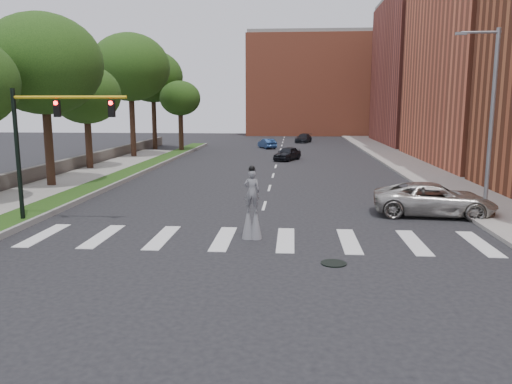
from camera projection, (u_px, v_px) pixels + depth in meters
The scene contains 21 objects.
ground_plane at pixel (253, 246), 19.54m from camera, with size 160.00×160.00×0.00m, color black.
grass_median at pixel (130, 173), 40.01m from camera, with size 2.00×60.00×0.25m, color #1D3D11.
median_curb at pixel (143, 173), 39.93m from camera, with size 0.20×60.00×0.28m, color gray.
sidewalk_left at pixel (29, 194), 30.41m from camera, with size 4.00×60.00×0.18m, color gray.
sidewalk_right at pixel (419, 168), 43.18m from camera, with size 5.00×90.00×0.18m, color gray.
stone_wall at pixel (74, 164), 42.30m from camera, with size 0.50×56.00×1.10m, color #504B45.
manhole at pixel (334, 263), 17.36m from camera, with size 0.90×0.90×0.04m, color black.
building_far at pixel (441, 72), 69.28m from camera, with size 16.00×22.00×20.00m, color brown.
building_backdrop at pixel (317, 86), 94.20m from camera, with size 26.00×14.00×18.00m, color #C45C3D.
streetlight at pixel (490, 117), 23.80m from camera, with size 2.05×0.20×9.00m.
traffic_signal at pixel (42, 134), 22.49m from camera, with size 5.30×0.23×6.20m.
stilt_performer at pixel (252, 210), 20.45m from camera, with size 0.84×0.53×3.05m.
suv_crossing at pixel (434, 199), 24.89m from camera, with size 2.71×5.89×1.64m, color #B3B0A9.
car_near at pixel (287, 154), 49.94m from camera, with size 1.61×4.01×1.37m, color black.
car_mid at pixel (267, 143), 63.99m from camera, with size 1.32×3.77×1.24m, color navy.
car_far at pixel (303, 138), 74.04m from camera, with size 1.78×4.38×1.27m, color black.
tree_2 at pixel (43, 64), 32.17m from camera, with size 7.62×7.62×11.32m.
tree_3 at pixel (86, 95), 41.63m from camera, with size 5.75×5.75×8.79m.
tree_4 at pixel (130, 67), 51.00m from camera, with size 8.09×8.09×12.74m.
tree_5 at pixel (153, 77), 61.14m from camera, with size 7.37×7.37×12.08m.
tree_6 at pixel (180, 99), 58.01m from camera, with size 4.73×4.73×8.29m.
Camera 1 is at (1.53, -18.83, 5.44)m, focal length 35.00 mm.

